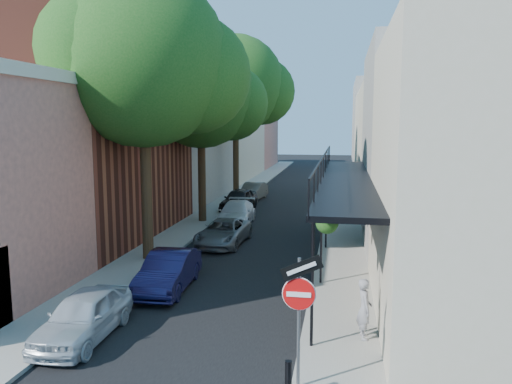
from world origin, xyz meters
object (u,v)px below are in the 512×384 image
at_px(parked_car_b, 169,271).
at_px(bollard, 288,380).
at_px(oak_near, 156,64).
at_px(parked_car_a, 84,316).
at_px(oak_mid, 209,96).
at_px(oak_far, 242,86).
at_px(pedestrian, 364,309).
at_px(sign_post, 299,299).
at_px(parked_car_f, 253,191).
at_px(parked_car_c, 224,232).
at_px(parked_car_d, 236,213).
at_px(parked_car_e, 239,200).

bearing_deg(parked_car_b, bollard, -55.31).
distance_m(oak_near, parked_car_a, 10.55).
xyz_separation_m(oak_near, parked_car_a, (0.77, -7.62, -7.25)).
relative_size(oak_mid, oak_far, 0.86).
bearing_deg(oak_far, pedestrian, -71.37).
bearing_deg(bollard, sign_post, 71.44).
bearing_deg(parked_car_f, oak_far, 159.25).
relative_size(sign_post, oak_mid, 0.29).
xyz_separation_m(parked_car_a, parked_car_c, (1.19, 10.54, -0.05)).
bearing_deg(parked_car_c, oak_far, 100.80).
bearing_deg(bollard, oak_near, 123.12).
distance_m(oak_mid, parked_car_f, 10.77).
relative_size(parked_car_c, parked_car_f, 1.09).
height_order(parked_car_f, pedestrian, pedestrian).
relative_size(oak_near, parked_car_d, 2.59).
bearing_deg(oak_far, parked_car_a, -88.25).
distance_m(oak_near, parked_car_c, 8.11).
xyz_separation_m(parked_car_b, parked_car_d, (-0.05, 11.03, -0.00)).
bearing_deg(oak_near, parked_car_f, 86.96).
relative_size(parked_car_a, parked_car_e, 0.89).
relative_size(oak_mid, parked_car_d, 2.31).
height_order(oak_far, pedestrian, oak_far).
bearing_deg(parked_car_d, parked_car_c, -87.78).
bearing_deg(parked_car_c, parked_car_a, -93.53).
xyz_separation_m(sign_post, parked_car_e, (-5.76, 21.34, -1.34)).
bearing_deg(oak_far, bollard, -76.65).
bearing_deg(oak_near, sign_post, -54.91).
bearing_deg(oak_far, oak_near, -90.04).
bearing_deg(sign_post, parked_car_b, 130.44).
height_order(sign_post, oak_near, oak_near).
distance_m(parked_car_a, pedestrian, 7.28).
bearing_deg(parked_car_d, oak_mid, 161.18).
xyz_separation_m(oak_far, parked_car_c, (1.95, -14.08, -7.68)).
distance_m(parked_car_a, parked_car_b, 4.17).
xyz_separation_m(oak_far, parked_car_e, (0.75, -4.95, -7.56)).
xyz_separation_m(sign_post, parked_car_a, (-5.76, 1.67, -1.41)).
height_order(oak_mid, parked_car_b, oak_mid).
xyz_separation_m(oak_near, parked_car_e, (0.77, 12.06, -7.18)).
xyz_separation_m(parked_car_f, pedestrian, (7.09, -23.15, 0.28)).
bearing_deg(pedestrian, oak_far, 10.33).
relative_size(sign_post, parked_car_a, 0.82).
bearing_deg(parked_car_a, sign_post, -17.33).
height_order(oak_near, parked_car_d, oak_near).
relative_size(bollard, parked_car_b, 0.20).
bearing_deg(oak_near, pedestrian, -39.60).
height_order(oak_mid, parked_car_d, oak_mid).
height_order(sign_post, parked_car_d, sign_post).
height_order(oak_far, parked_car_a, oak_far).
bearing_deg(parked_car_b, parked_car_f, 89.48).
bearing_deg(parked_car_e, bollard, -69.94).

